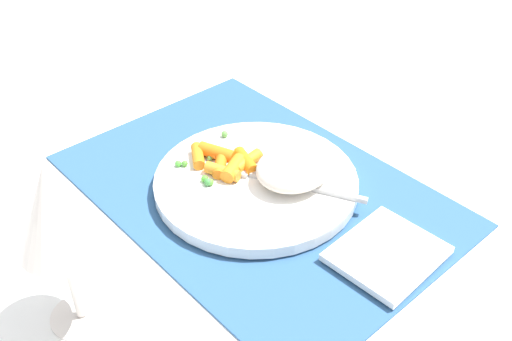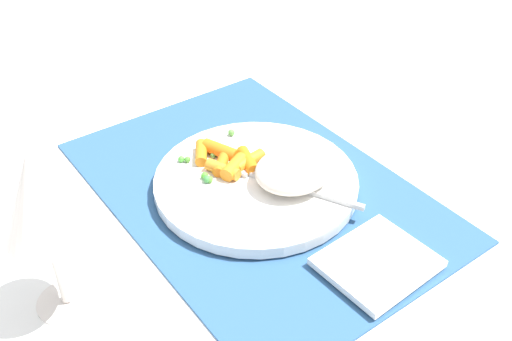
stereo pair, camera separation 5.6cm
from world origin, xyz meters
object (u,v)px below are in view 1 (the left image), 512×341
at_px(plate, 256,182).
at_px(napkin, 387,253).
at_px(wine_glass, 55,213).
at_px(carrot_portion, 227,162).
at_px(fork, 272,179).
at_px(rice_mound, 294,168).

distance_m(plate, napkin, 0.18).
bearing_deg(wine_glass, carrot_portion, -73.75).
bearing_deg(wine_glass, napkin, -118.30).
bearing_deg(napkin, fork, 5.16).
relative_size(wine_glass, napkin, 1.65).
height_order(rice_mound, carrot_portion, rice_mound).
height_order(plate, napkin, plate).
bearing_deg(rice_mound, fork, 53.37).
distance_m(fork, wine_glass, 0.28).
distance_m(plate, carrot_portion, 0.04).
distance_m(rice_mound, carrot_portion, 0.08).
bearing_deg(fork, rice_mound, -126.63).
bearing_deg(carrot_portion, napkin, -170.48).
xyz_separation_m(fork, napkin, (-0.16, -0.01, -0.01)).
bearing_deg(rice_mound, carrot_portion, 30.47).
relative_size(rice_mound, wine_glass, 0.52).
relative_size(plate, wine_glass, 1.35).
xyz_separation_m(plate, rice_mound, (-0.03, -0.03, 0.02)).
distance_m(rice_mound, napkin, 0.15).
distance_m(carrot_portion, napkin, 0.22).
bearing_deg(fork, plate, 27.28).
xyz_separation_m(plate, napkin, (-0.18, -0.02, -0.00)).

